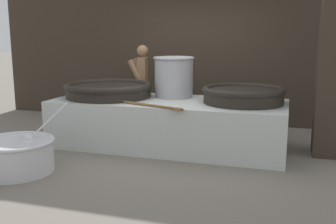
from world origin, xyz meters
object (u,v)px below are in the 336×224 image
Objects in this scene: stock_pot at (174,76)px; prep_bowl_vegetables at (16,154)px; giant_wok_far at (243,94)px; cook at (142,83)px; giant_wok_near at (109,89)px.

prep_bowl_vegetables is (-1.52, -2.14, -0.86)m from stock_pot.
cook is at bearing 151.69° from giant_wok_far.
stock_pot is 0.57× the size of prep_bowl_vegetables.
prep_bowl_vegetables is at bearing -145.42° from giant_wok_far.
cook is 3.10m from prep_bowl_vegetables.
prep_bowl_vegetables is (-2.70, -1.86, -0.64)m from giant_wok_far.
giant_wok_far is at bearing 1.18° from giant_wok_near.
cook reaches higher than giant_wok_far.
cook is at bearing 136.37° from stock_pot.
stock_pot is at bearing 167.01° from giant_wok_far.
giant_wok_far is (2.23, 0.05, 0.01)m from giant_wok_near.
giant_wok_near is 1.12m from stock_pot.
cook is (0.17, 1.16, -0.02)m from giant_wok_near.
giant_wok_far is 2.34m from cook.
cook reaches higher than giant_wok_near.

